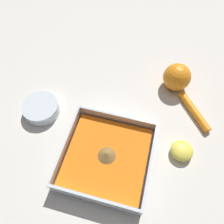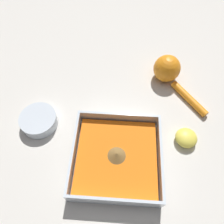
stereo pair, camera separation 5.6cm
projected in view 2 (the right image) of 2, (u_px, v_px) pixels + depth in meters
name	position (u px, v px, depth m)	size (l,w,h in m)	color
ground_plane	(114.00, 143.00, 0.55)	(4.00, 4.00, 0.00)	beige
square_dish	(117.00, 157.00, 0.51)	(0.20, 0.20, 0.05)	silver
spice_bowl	(39.00, 121.00, 0.56)	(0.09, 0.09, 0.03)	silver
lemon_squeezer	(169.00, 71.00, 0.62)	(0.15, 0.18, 0.08)	orange
lemon_half	(186.00, 138.00, 0.54)	(0.05, 0.05, 0.03)	#EFDB4C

